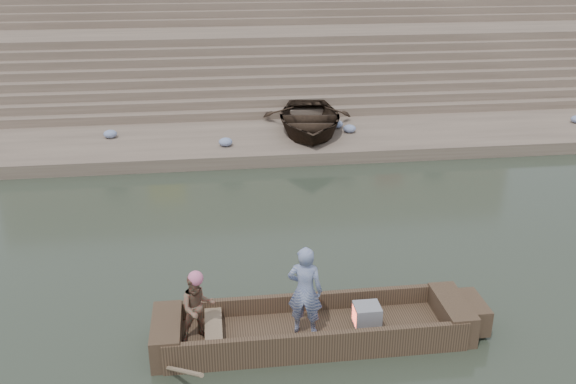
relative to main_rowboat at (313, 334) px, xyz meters
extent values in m
plane|color=#252F23|center=(1.51, 2.81, -0.11)|extent=(120.00, 120.00, 0.00)
cube|color=#83705D|center=(1.51, 10.81, 0.09)|extent=(32.00, 4.00, 0.40)
cube|color=#83705D|center=(1.51, 18.31, 1.29)|extent=(32.00, 3.00, 2.80)
cube|color=#83705D|center=(1.51, 25.31, 2.49)|extent=(32.00, 3.00, 5.20)
cube|color=#83705D|center=(1.51, 13.06, 0.24)|extent=(32.00, 0.50, 0.70)
cube|color=#83705D|center=(1.51, 13.56, 0.39)|extent=(32.00, 0.50, 1.00)
cube|color=#83705D|center=(1.51, 14.06, 0.54)|extent=(32.00, 0.50, 1.30)
cube|color=#83705D|center=(1.51, 14.56, 0.69)|extent=(32.00, 0.50, 1.60)
cube|color=#83705D|center=(1.51, 15.06, 0.84)|extent=(32.00, 0.50, 1.90)
cube|color=#83705D|center=(1.51, 15.56, 0.99)|extent=(32.00, 0.50, 2.20)
cube|color=#83705D|center=(1.51, 16.06, 1.14)|extent=(32.00, 0.50, 2.50)
cube|color=#83705D|center=(1.51, 16.56, 1.29)|extent=(32.00, 0.50, 2.80)
cube|color=#83705D|center=(1.51, 20.06, 1.44)|extent=(32.00, 0.50, 3.10)
cube|color=#83705D|center=(1.51, 20.56, 1.59)|extent=(32.00, 0.50, 3.40)
cube|color=#83705D|center=(1.51, 21.06, 1.74)|extent=(32.00, 0.50, 3.70)
cube|color=#83705D|center=(1.51, 21.56, 1.89)|extent=(32.00, 0.50, 4.00)
cube|color=#83705D|center=(1.51, 22.06, 2.04)|extent=(32.00, 0.50, 4.30)
cube|color=#83705D|center=(1.51, 22.56, 2.19)|extent=(32.00, 0.50, 4.60)
cube|color=#83705D|center=(1.51, 23.06, 2.34)|extent=(32.00, 0.50, 4.90)
cube|color=#83705D|center=(1.51, 23.56, 2.49)|extent=(32.00, 0.50, 5.20)
cube|color=brown|center=(0.00, 0.00, 0.00)|extent=(5.00, 1.30, 0.22)
cube|color=brown|center=(0.00, -0.62, 0.17)|extent=(5.20, 0.12, 0.56)
cube|color=brown|center=(0.00, 0.62, 0.17)|extent=(5.20, 0.12, 0.56)
cube|color=brown|center=(-2.55, 0.00, 0.19)|extent=(0.50, 1.30, 0.60)
cube|color=brown|center=(2.55, 0.00, 0.19)|extent=(0.50, 1.30, 0.60)
cube|color=brown|center=(2.95, 0.00, 0.21)|extent=(0.35, 0.90, 0.50)
cube|color=#937A5B|center=(-1.75, 0.00, 0.29)|extent=(0.30, 1.20, 0.08)
cylinder|color=#937A5B|center=(-2.40, -0.90, 0.19)|extent=(1.03, 2.10, 1.36)
sphere|color=pink|center=(-2.00, -0.02, 1.30)|extent=(0.26, 0.26, 0.26)
imported|color=navy|center=(-0.16, -0.06, 0.94)|extent=(0.70, 0.57, 1.67)
imported|color=#257150|center=(-2.00, -0.02, 0.74)|extent=(0.71, 0.61, 1.25)
cube|color=gray|center=(0.96, 0.00, 0.31)|extent=(0.46, 0.42, 0.40)
cube|color=#E5593F|center=(0.75, 0.00, 0.31)|extent=(0.04, 0.34, 0.32)
imported|color=#2D2116|center=(1.69, 11.07, 0.75)|extent=(3.66, 4.78, 0.92)
ellipsoid|color=#3F5999|center=(3.06, 10.86, 0.42)|extent=(0.44, 0.44, 0.26)
ellipsoid|color=#3F5999|center=(-1.18, 9.93, 0.42)|extent=(0.44, 0.44, 0.26)
ellipsoid|color=#3F5999|center=(-4.96, 11.28, 0.42)|extent=(0.44, 0.44, 0.26)
ellipsoid|color=#3F5999|center=(2.74, 11.45, 0.42)|extent=(0.44, 0.44, 0.26)
camera|label=1|loc=(-1.62, -9.08, 6.59)|focal=38.75mm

